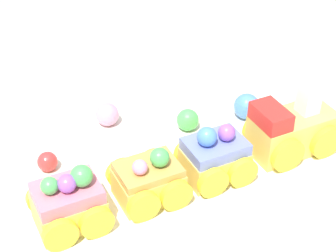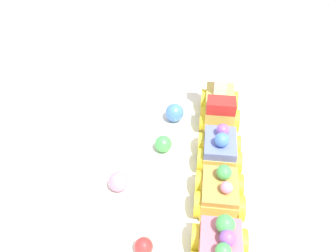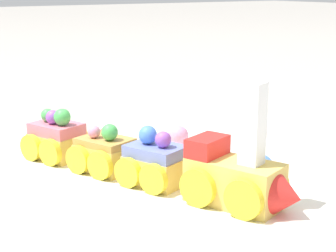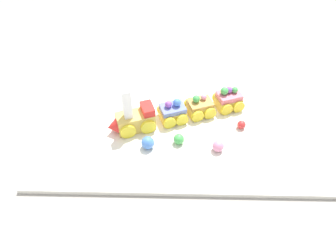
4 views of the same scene
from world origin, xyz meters
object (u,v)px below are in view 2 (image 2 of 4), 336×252
object	(u,v)px
gumball_red	(144,247)
gumball_green	(163,144)
cake_car_blueberry	(219,150)
cake_car_caramel	(219,193)
cake_car_strawberry	(220,251)
cake_train_locomotive	(220,103)
gumball_pink	(118,181)
gumball_blue	(175,113)

from	to	relation	value
gumball_red	gumball_green	xyz separation A→B (m)	(0.16, 0.06, 0.00)
cake_car_blueberry	gumball_green	world-z (taller)	cake_car_blueberry
cake_car_caramel	cake_car_strawberry	bearing A→B (deg)	-179.98
cake_car_strawberry	gumball_green	bearing A→B (deg)	26.28
cake_car_strawberry	cake_train_locomotive	bearing A→B (deg)	0.07
cake_car_caramel	gumball_red	xyz separation A→B (m)	(-0.10, 0.05, -0.01)
cake_car_strawberry	gumball_red	size ratio (longest dim) A/B	3.90
cake_car_strawberry	gumball_pink	bearing A→B (deg)	56.23
cake_car_blueberry	gumball_red	distance (m)	0.18
gumball_blue	gumball_pink	distance (m)	0.17
cake_car_caramel	gumball_red	world-z (taller)	cake_car_caramel
cake_car_caramel	gumball_blue	bearing A→B (deg)	24.51
cake_train_locomotive	gumball_blue	bearing A→B (deg)	103.26
cake_car_strawberry	gumball_pink	distance (m)	0.16
cake_car_strawberry	gumball_red	xyz separation A→B (m)	(-0.03, 0.08, -0.01)
gumball_blue	cake_car_caramel	bearing A→B (deg)	-135.88
cake_train_locomotive	cake_car_caramel	xyz separation A→B (m)	(-0.17, -0.06, -0.01)
cake_car_blueberry	gumball_green	size ratio (longest dim) A/B	3.23
cake_train_locomotive	gumball_pink	world-z (taller)	cake_train_locomotive
cake_train_locomotive	cake_car_blueberry	size ratio (longest dim) A/B	1.49
cake_train_locomotive	gumball_green	xyz separation A→B (m)	(-0.12, 0.05, -0.02)
gumball_blue	gumball_pink	bearing A→B (deg)	178.19
cake_train_locomotive	gumball_red	xyz separation A→B (m)	(-0.27, -0.01, -0.02)
cake_car_blueberry	gumball_green	xyz separation A→B (m)	(-0.02, 0.08, -0.01)
cake_car_strawberry	gumball_blue	distance (m)	0.26
cake_car_caramel	gumball_pink	size ratio (longest dim) A/B	3.05
gumball_red	gumball_blue	xyz separation A→B (m)	(0.23, 0.07, 0.00)
cake_train_locomotive	gumball_pink	distance (m)	0.22
gumball_red	cake_car_caramel	bearing A→B (deg)	-27.63
cake_car_strawberry	gumball_pink	world-z (taller)	cake_car_strawberry
cake_car_blueberry	cake_car_strawberry	xyz separation A→B (m)	(-0.15, -0.05, 0.00)
cake_train_locomotive	gumball_red	size ratio (longest dim) A/B	5.82
cake_car_blueberry	cake_car_caramel	size ratio (longest dim) A/B	1.00
cake_car_blueberry	gumball_pink	bearing A→B (deg)	116.32
cake_car_strawberry	gumball_red	distance (m)	0.09
gumball_red	gumball_green	bearing A→B (deg)	19.19
cake_car_caramel	gumball_pink	xyz separation A→B (m)	(-0.04, 0.13, -0.01)
cake_car_caramel	gumball_green	xyz separation A→B (m)	(0.06, 0.11, -0.01)
cake_car_blueberry	cake_train_locomotive	bearing A→B (deg)	0.04
cake_car_strawberry	gumball_blue	bearing A→B (deg)	16.90
cake_car_blueberry	cake_car_caramel	distance (m)	0.08
cake_car_caramel	gumball_red	size ratio (longest dim) A/B	3.90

